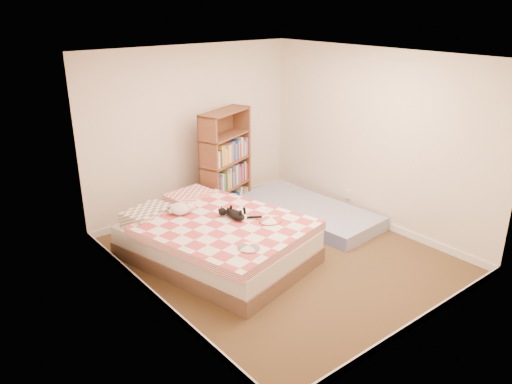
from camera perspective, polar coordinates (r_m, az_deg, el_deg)
room at (r=6.01m, az=2.91°, el=2.84°), size 3.51×4.01×2.51m
bed at (r=6.32m, az=-4.72°, el=-5.34°), size 2.04×2.53×0.60m
bookshelf at (r=7.64m, az=-3.55°, el=1.93°), size 1.06×0.65×1.58m
floor_mattress at (r=7.56m, az=5.94°, el=-2.23°), size 1.15×2.25×0.20m
black_cat at (r=6.21m, az=-2.51°, el=-2.51°), size 0.28×0.56×0.13m
white_dog at (r=6.40m, az=-8.58°, el=-1.88°), size 0.30×0.33×0.14m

